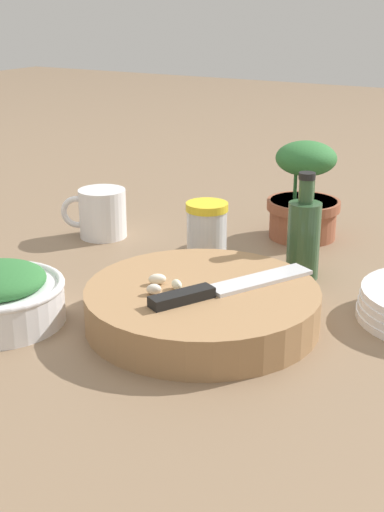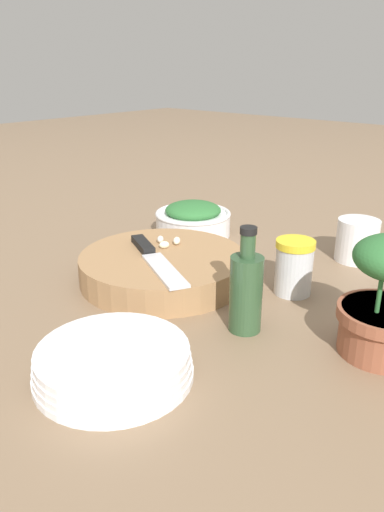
{
  "view_description": "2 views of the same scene",
  "coord_description": "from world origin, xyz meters",
  "px_view_note": "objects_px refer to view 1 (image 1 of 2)",
  "views": [
    {
      "loc": [
        0.47,
        -0.77,
        0.39
      ],
      "look_at": [
        0.02,
        0.0,
        0.06
      ],
      "focal_mm": 50.0,
      "sensor_mm": 36.0,
      "label": 1
    },
    {
      "loc": [
        0.65,
        0.52,
        0.37
      ],
      "look_at": [
        0.06,
        0.0,
        0.06
      ],
      "focal_mm": 35.0,
      "sensor_mm": 36.0,
      "label": 2
    }
  ],
  "objects_px": {
    "coffee_mug": "(101,213)",
    "oil_bottle": "(304,237)",
    "garlic_cloves": "(162,284)",
    "potted_herb": "(304,196)",
    "cutting_board": "(202,306)",
    "chef_knife": "(223,288)",
    "spice_jar": "(207,232)"
  },
  "relations": [
    {
      "from": "chef_knife",
      "to": "garlic_cloves",
      "type": "xyz_separation_m",
      "value": [
        -0.07,
        -0.03,
        0.0
      ]
    },
    {
      "from": "cutting_board",
      "to": "garlic_cloves",
      "type": "distance_m",
      "value": 0.06
    },
    {
      "from": "garlic_cloves",
      "to": "spice_jar",
      "type": "relative_size",
      "value": 0.58
    },
    {
      "from": "potted_herb",
      "to": "oil_bottle",
      "type": "bearing_deg",
      "value": -68.23
    },
    {
      "from": "spice_jar",
      "to": "chef_knife",
      "type": "bearing_deg",
      "value": -56.21
    },
    {
      "from": "cutting_board",
      "to": "potted_herb",
      "type": "bearing_deg",
      "value": 93.13
    },
    {
      "from": "garlic_cloves",
      "to": "potted_herb",
      "type": "xyz_separation_m",
      "value": [
        0.02,
        0.41,
        0.02
      ]
    },
    {
      "from": "cutting_board",
      "to": "coffee_mug",
      "type": "bearing_deg",
      "value": 145.9
    },
    {
      "from": "cutting_board",
      "to": "spice_jar",
      "type": "distance_m",
      "value": 0.23
    },
    {
      "from": "spice_jar",
      "to": "coffee_mug",
      "type": "relative_size",
      "value": 0.88
    },
    {
      "from": "garlic_cloves",
      "to": "oil_bottle",
      "type": "distance_m",
      "value": 0.26
    },
    {
      "from": "cutting_board",
      "to": "spice_jar",
      "type": "relative_size",
      "value": 3.13
    },
    {
      "from": "oil_bottle",
      "to": "potted_herb",
      "type": "relative_size",
      "value": 0.95
    },
    {
      "from": "cutting_board",
      "to": "oil_bottle",
      "type": "xyz_separation_m",
      "value": [
        0.05,
        0.21,
        0.04
      ]
    },
    {
      "from": "garlic_cloves",
      "to": "spice_jar",
      "type": "bearing_deg",
      "value": 105.53
    },
    {
      "from": "coffee_mug",
      "to": "potted_herb",
      "type": "xyz_separation_m",
      "value": [
        0.3,
        0.17,
        0.03
      ]
    },
    {
      "from": "cutting_board",
      "to": "oil_bottle",
      "type": "bearing_deg",
      "value": 77.22
    },
    {
      "from": "cutting_board",
      "to": "coffee_mug",
      "type": "distance_m",
      "value": 0.39
    },
    {
      "from": "garlic_cloves",
      "to": "spice_jar",
      "type": "xyz_separation_m",
      "value": [
        -0.06,
        0.23,
        -0.01
      ]
    },
    {
      "from": "cutting_board",
      "to": "chef_knife",
      "type": "bearing_deg",
      "value": 5.75
    },
    {
      "from": "coffee_mug",
      "to": "oil_bottle",
      "type": "bearing_deg",
      "value": -0.65
    },
    {
      "from": "garlic_cloves",
      "to": "oil_bottle",
      "type": "height_order",
      "value": "oil_bottle"
    },
    {
      "from": "spice_jar",
      "to": "potted_herb",
      "type": "distance_m",
      "value": 0.21
    },
    {
      "from": "chef_knife",
      "to": "oil_bottle",
      "type": "height_order",
      "value": "oil_bottle"
    },
    {
      "from": "coffee_mug",
      "to": "potted_herb",
      "type": "height_order",
      "value": "potted_herb"
    },
    {
      "from": "garlic_cloves",
      "to": "potted_herb",
      "type": "relative_size",
      "value": 0.33
    },
    {
      "from": "chef_knife",
      "to": "garlic_cloves",
      "type": "relative_size",
      "value": 3.98
    },
    {
      "from": "coffee_mug",
      "to": "oil_bottle",
      "type": "height_order",
      "value": "oil_bottle"
    },
    {
      "from": "chef_knife",
      "to": "garlic_cloves",
      "type": "bearing_deg",
      "value": -129.69
    },
    {
      "from": "cutting_board",
      "to": "oil_bottle",
      "type": "relative_size",
      "value": 1.87
    },
    {
      "from": "garlic_cloves",
      "to": "spice_jar",
      "type": "distance_m",
      "value": 0.24
    },
    {
      "from": "chef_knife",
      "to": "spice_jar",
      "type": "xyz_separation_m",
      "value": [
        -0.13,
        0.2,
        -0.01
      ]
    }
  ]
}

